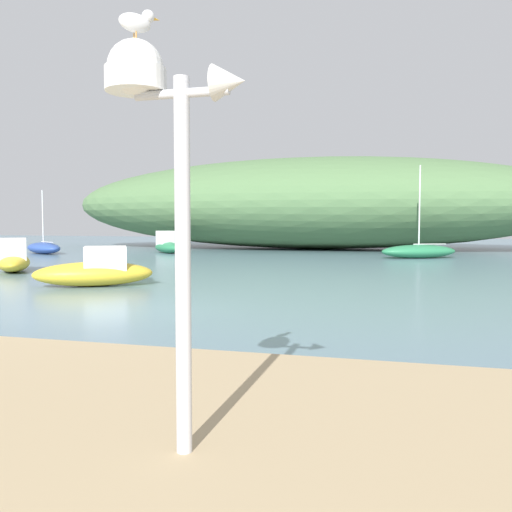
% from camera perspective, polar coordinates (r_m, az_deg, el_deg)
% --- Properties ---
extents(ground_plane, '(120.00, 120.00, 0.00)m').
position_cam_1_polar(ground_plane, '(12.46, -16.26, -5.68)').
color(ground_plane, slate).
extents(distant_hill, '(38.56, 14.05, 6.80)m').
position_cam_1_polar(distant_hill, '(41.18, 6.01, 5.53)').
color(distant_hill, '#517547').
rests_on(distant_hill, ground).
extents(mast_structure, '(1.10, 0.46, 3.15)m').
position_cam_1_polar(mast_structure, '(4.27, -10.48, 14.05)').
color(mast_structure, silver).
rests_on(mast_structure, beach_sand).
extents(seagull_on_radar, '(0.26, 0.31, 0.24)m').
position_cam_1_polar(seagull_on_radar, '(4.54, -12.44, 23.02)').
color(seagull_on_radar, orange).
rests_on(seagull_on_radar, mast_structure).
extents(motorboat_by_sandbar, '(3.29, 3.25, 1.43)m').
position_cam_1_polar(motorboat_by_sandbar, '(35.43, -9.33, 1.16)').
color(motorboat_by_sandbar, '#287A4C').
rests_on(motorboat_by_sandbar, ground).
extents(sailboat_centre_water, '(4.09, 3.34, 4.00)m').
position_cam_1_polar(sailboat_centre_water, '(36.71, -21.51, 0.80)').
color(sailboat_centre_water, '#2D4C9E').
rests_on(sailboat_centre_water, ground).
extents(motorboat_outer_mooring, '(3.79, 2.98, 1.23)m').
position_cam_1_polar(motorboat_outer_mooring, '(17.46, -16.51, -1.48)').
color(motorboat_outer_mooring, gold).
rests_on(motorboat_outer_mooring, ground).
extents(sailboat_far_right, '(4.56, 3.22, 5.11)m').
position_cam_1_polar(sailboat_far_right, '(31.20, 16.79, 0.49)').
color(sailboat_far_right, '#287A4C').
rests_on(sailboat_far_right, ground).
extents(motorboat_off_point, '(3.31, 3.74, 1.35)m').
position_cam_1_polar(motorboat_off_point, '(23.81, -24.25, -0.30)').
color(motorboat_off_point, gold).
rests_on(motorboat_off_point, ground).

